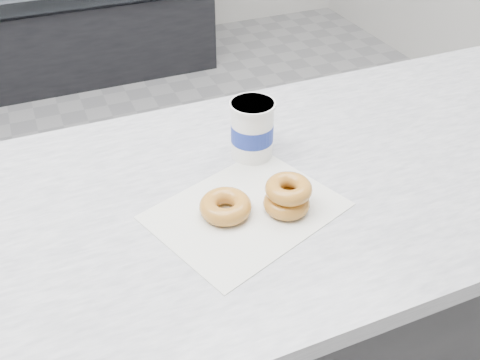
% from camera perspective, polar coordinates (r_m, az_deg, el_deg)
% --- Properties ---
extents(ground, '(5.00, 5.00, 0.00)m').
position_cam_1_polar(ground, '(2.09, -16.71, -13.74)').
color(ground, '#949497').
rests_on(ground, ground).
extents(display_case, '(2.40, 0.74, 1.25)m').
position_cam_1_polar(display_case, '(3.66, -23.68, 17.03)').
color(display_case, black).
rests_on(display_case, ground).
extents(wax_paper, '(0.41, 0.36, 0.00)m').
position_cam_1_polar(wax_paper, '(1.02, 0.66, -3.29)').
color(wax_paper, silver).
rests_on(wax_paper, counter).
extents(donut_single, '(0.12, 0.12, 0.03)m').
position_cam_1_polar(donut_single, '(1.01, -1.56, -2.82)').
color(donut_single, '#B66E32').
rests_on(donut_single, wax_paper).
extents(donut_stack, '(0.12, 0.12, 0.06)m').
position_cam_1_polar(donut_stack, '(1.01, 5.09, -1.70)').
color(donut_stack, '#B66E32').
rests_on(donut_stack, wax_paper).
extents(coffee_cup, '(0.11, 0.11, 0.13)m').
position_cam_1_polar(coffee_cup, '(1.14, 1.31, 5.44)').
color(coffee_cup, white).
rests_on(coffee_cup, counter).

